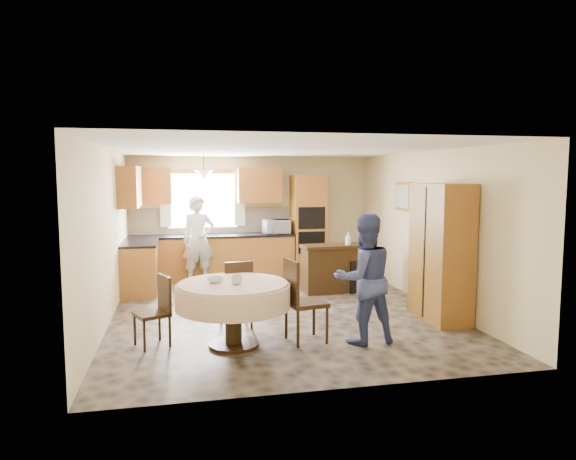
% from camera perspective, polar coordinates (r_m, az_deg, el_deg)
% --- Properties ---
extents(floor, '(5.00, 6.00, 0.01)m').
position_cam_1_polar(floor, '(8.09, -1.02, -9.02)').
color(floor, brown).
rests_on(floor, ground).
extents(ceiling, '(5.00, 6.00, 0.01)m').
position_cam_1_polar(ceiling, '(7.82, -1.05, 8.96)').
color(ceiling, white).
rests_on(ceiling, wall_back).
extents(wall_back, '(5.00, 0.02, 2.50)m').
position_cam_1_polar(wall_back, '(10.81, -4.09, 1.49)').
color(wall_back, '#D3BD87').
rests_on(wall_back, floor).
extents(wall_front, '(5.00, 0.02, 2.50)m').
position_cam_1_polar(wall_front, '(4.98, 5.64, -3.82)').
color(wall_front, '#D3BD87').
rests_on(wall_front, floor).
extents(wall_left, '(0.02, 6.00, 2.50)m').
position_cam_1_polar(wall_left, '(7.78, -19.42, -0.59)').
color(wall_left, '#D3BD87').
rests_on(wall_left, floor).
extents(wall_right, '(0.02, 6.00, 2.50)m').
position_cam_1_polar(wall_right, '(8.69, 15.37, 0.20)').
color(wall_right, '#D3BD87').
rests_on(wall_right, floor).
extents(window, '(1.40, 0.03, 1.10)m').
position_cam_1_polar(window, '(10.67, -9.42, 3.25)').
color(window, white).
rests_on(window, wall_back).
extents(curtain_left, '(0.22, 0.02, 1.15)m').
position_cam_1_polar(curtain_left, '(10.61, -13.47, 3.42)').
color(curtain_left, white).
rests_on(curtain_left, wall_back).
extents(curtain_right, '(0.22, 0.02, 1.15)m').
position_cam_1_polar(curtain_right, '(10.68, -5.39, 3.58)').
color(curtain_right, white).
rests_on(curtain_right, wall_back).
extents(base_cab_back, '(3.30, 0.60, 0.88)m').
position_cam_1_polar(base_cab_back, '(10.52, -8.43, -3.12)').
color(base_cab_back, '#C26E33').
rests_on(base_cab_back, floor).
extents(counter_back, '(3.30, 0.64, 0.04)m').
position_cam_1_polar(counter_back, '(10.46, -8.46, -0.63)').
color(counter_back, black).
rests_on(counter_back, base_cab_back).
extents(base_cab_left, '(0.60, 1.20, 0.88)m').
position_cam_1_polar(base_cab_left, '(9.64, -16.13, -4.14)').
color(base_cab_left, '#C26E33').
rests_on(base_cab_left, floor).
extents(counter_left, '(0.64, 1.20, 0.04)m').
position_cam_1_polar(counter_left, '(9.57, -16.21, -1.42)').
color(counter_left, black).
rests_on(counter_left, base_cab_left).
extents(backsplash, '(3.30, 0.02, 0.55)m').
position_cam_1_polar(backsplash, '(10.72, -8.59, 1.03)').
color(backsplash, beige).
rests_on(backsplash, wall_back).
extents(wall_cab_left, '(0.85, 0.33, 0.72)m').
position_cam_1_polar(wall_cab_left, '(10.52, -15.16, 4.78)').
color(wall_cab_left, '#B26D2C').
rests_on(wall_cab_left, wall_back).
extents(wall_cab_right, '(0.90, 0.33, 0.72)m').
position_cam_1_polar(wall_cab_right, '(10.63, -3.19, 4.99)').
color(wall_cab_right, '#B26D2C').
rests_on(wall_cab_right, wall_back).
extents(wall_cab_side, '(0.33, 1.20, 0.72)m').
position_cam_1_polar(wall_cab_side, '(9.51, -17.20, 4.61)').
color(wall_cab_side, '#B26D2C').
rests_on(wall_cab_side, wall_left).
extents(oven_tower, '(0.66, 0.62, 2.12)m').
position_cam_1_polar(oven_tower, '(10.74, 2.23, 0.46)').
color(oven_tower, '#C26E33').
rests_on(oven_tower, floor).
extents(oven_upper, '(0.56, 0.01, 0.45)m').
position_cam_1_polar(oven_upper, '(10.42, 2.67, 1.34)').
color(oven_upper, black).
rests_on(oven_upper, oven_tower).
extents(oven_lower, '(0.56, 0.01, 0.45)m').
position_cam_1_polar(oven_lower, '(10.47, 2.65, -1.39)').
color(oven_lower, black).
rests_on(oven_lower, oven_tower).
extents(pendant, '(0.36, 0.36, 0.18)m').
position_cam_1_polar(pendant, '(10.18, -9.34, 6.05)').
color(pendant, beige).
rests_on(pendant, ceiling).
extents(sideboard, '(1.17, 0.55, 0.82)m').
position_cam_1_polar(sideboard, '(9.35, 5.01, -4.43)').
color(sideboard, '#3A240F').
rests_on(sideboard, floor).
extents(space_heater, '(0.51, 0.44, 0.59)m').
position_cam_1_polar(space_heater, '(9.48, 7.43, -5.01)').
color(space_heater, black).
rests_on(space_heater, floor).
extents(cupboard, '(0.52, 1.04, 1.99)m').
position_cam_1_polar(cupboard, '(7.78, 16.63, -2.39)').
color(cupboard, '#C26E33').
rests_on(cupboard, floor).
extents(dining_table, '(1.40, 1.40, 0.80)m').
position_cam_1_polar(dining_table, '(6.38, -6.11, -7.37)').
color(dining_table, '#3A240F').
rests_on(dining_table, floor).
extents(chair_left, '(0.50, 0.50, 0.87)m').
position_cam_1_polar(chair_left, '(6.62, -14.34, -8.31)').
color(chair_left, '#3A240F').
rests_on(chair_left, floor).
extents(chair_back, '(0.46, 0.46, 0.95)m').
position_cam_1_polar(chair_back, '(7.14, -5.66, -6.75)').
color(chair_back, '#3A240F').
rests_on(chair_back, floor).
extents(chair_right, '(0.53, 0.53, 1.06)m').
position_cam_1_polar(chair_right, '(6.51, 1.35, -7.41)').
color(chair_right, '#3A240F').
rests_on(chair_right, floor).
extents(framed_picture, '(0.06, 0.61, 0.51)m').
position_cam_1_polar(framed_picture, '(9.46, 12.72, 3.69)').
color(framed_picture, gold).
rests_on(framed_picture, wall_right).
extents(microwave, '(0.57, 0.43, 0.29)m').
position_cam_1_polar(microwave, '(10.55, -1.30, 0.38)').
color(microwave, silver).
rests_on(microwave, counter_back).
extents(person_sink, '(0.70, 0.53, 1.72)m').
position_cam_1_polar(person_sink, '(10.05, -9.92, -1.15)').
color(person_sink, silver).
rests_on(person_sink, floor).
extents(person_dining, '(0.84, 0.68, 1.63)m').
position_cam_1_polar(person_dining, '(6.53, 8.47, -5.38)').
color(person_dining, '#39447E').
rests_on(person_dining, floor).
extents(bowl_sideboard, '(0.24, 0.24, 0.05)m').
position_cam_1_polar(bowl_sideboard, '(9.21, 3.52, -1.85)').
color(bowl_sideboard, '#B2B2B2').
rests_on(bowl_sideboard, sideboard).
extents(bottle_sideboard, '(0.12, 0.12, 0.28)m').
position_cam_1_polar(bottle_sideboard, '(9.35, 6.71, -1.06)').
color(bottle_sideboard, silver).
rests_on(bottle_sideboard, sideboard).
extents(cup_table, '(0.14, 0.14, 0.11)m').
position_cam_1_polar(cup_table, '(6.22, -5.72, -5.55)').
color(cup_table, '#B2B2B2').
rests_on(cup_table, dining_table).
extents(bowl_table, '(0.22, 0.22, 0.06)m').
position_cam_1_polar(bowl_table, '(6.36, -8.06, -5.52)').
color(bowl_table, '#B2B2B2').
rests_on(bowl_table, dining_table).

